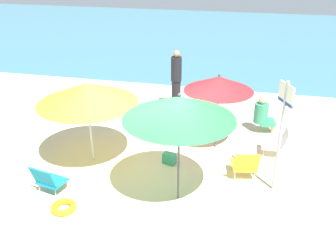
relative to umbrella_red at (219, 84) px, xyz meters
The scene contains 14 objects.
ground_plane 2.50m from the umbrella_red, 131.25° to the right, with size 40.00×40.00×0.00m, color beige.
sea_water 12.13m from the umbrella_red, 96.15° to the left, with size 40.00×16.00×0.01m, color teal.
umbrella_red is the anchor object (origin of this frame).
umbrella_yellow 2.82m from the umbrella_red, 155.27° to the right, with size 2.08×2.08×1.83m.
umbrella_green 2.21m from the umbrella_red, 101.78° to the right, with size 1.95×1.95×2.09m.
beach_chair_a 1.87m from the umbrella_red, ahead, with size 0.57×0.53×0.60m.
beach_chair_b 1.87m from the umbrella_red, 146.21° to the left, with size 0.76×0.74×0.62m.
beach_chair_c 1.86m from the umbrella_red, 59.31° to the right, with size 0.60×0.69×0.68m.
beach_chair_d 4.04m from the umbrella_red, 138.32° to the right, with size 0.60×0.60×0.62m.
person_a 2.49m from the umbrella_red, 124.40° to the left, with size 0.29×0.29×1.72m.
person_b 1.83m from the umbrella_red, 45.31° to the left, with size 0.57×0.41×0.95m.
warning_sign 1.95m from the umbrella_red, 48.33° to the right, with size 0.23×0.44×2.20m.
swim_ring 4.08m from the umbrella_red, 128.73° to the right, with size 0.46×0.46×0.11m, color yellow.
beach_bag 1.95m from the umbrella_red, 132.05° to the right, with size 0.27×0.17×0.24m, color #389970.
Camera 1 is at (1.97, -6.42, 4.29)m, focal length 40.68 mm.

